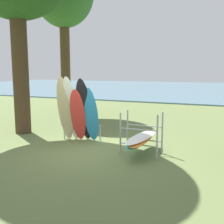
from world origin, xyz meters
name	(u,v)px	position (x,y,z in m)	size (l,w,h in m)	color
ground_plane	(88,150)	(0.00, 0.00, 0.00)	(80.00, 80.00, 0.00)	olive
lake_water	(199,88)	(0.00, 30.79, 0.05)	(80.00, 36.00, 0.10)	slate
leaning_board_pile	(77,112)	(-0.85, 0.81, 1.05)	(1.50, 1.01, 2.27)	#C6B289
board_storage_rack	(141,138)	(1.60, 0.33, 0.47)	(1.15, 2.13, 1.25)	#9EA0A5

